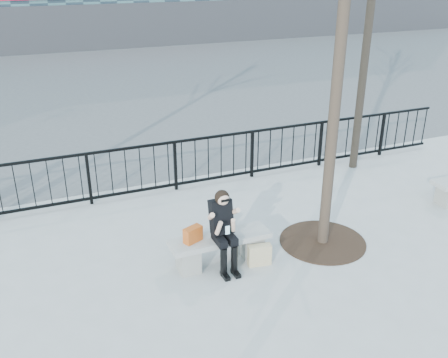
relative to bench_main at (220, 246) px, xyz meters
name	(u,v)px	position (x,y,z in m)	size (l,w,h in m)	color
ground	(220,262)	(0.00, 0.00, -0.30)	(120.00, 120.00, 0.00)	gray
street_surface	(85,78)	(0.00, 15.00, -0.30)	(60.00, 23.00, 0.01)	#474747
railing	(166,167)	(0.00, 3.00, 0.25)	(14.00, 0.06, 1.10)	black
tree_grate	(322,241)	(1.90, -0.10, -0.29)	(1.50, 1.50, 0.02)	black
bench_main	(220,246)	(0.00, 0.00, 0.00)	(1.65, 0.46, 0.49)	slate
seated_woman	(224,231)	(0.00, -0.16, 0.37)	(0.50, 0.64, 1.34)	black
handbag	(193,234)	(-0.45, 0.02, 0.31)	(0.30, 0.14, 0.25)	#B34916
shopping_bag	(259,255)	(0.56, -0.30, -0.12)	(0.38, 0.14, 0.36)	#C7B88D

